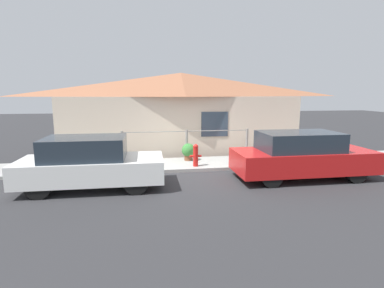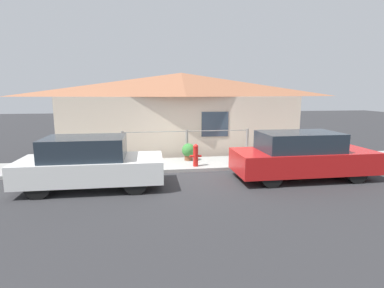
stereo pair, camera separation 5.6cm
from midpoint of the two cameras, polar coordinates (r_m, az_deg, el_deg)
name	(u,v)px [view 1 (the left image)]	position (r m, az deg, el deg)	size (l,w,h in m)	color
ground_plane	(194,172)	(10.00, 0.16, -5.38)	(60.00, 60.00, 0.00)	#2D2D30
sidewalk	(190,164)	(10.85, -0.61, -3.85)	(24.00, 1.80, 0.11)	#9E9E99
house	(181,89)	(12.85, -2.17, 10.36)	(10.25, 2.23, 3.43)	beige
fence	(187,143)	(11.44, -1.17, 0.26)	(4.90, 0.10, 1.10)	gray
car_left	(90,163)	(8.66, -18.99, -3.48)	(3.86, 1.65, 1.43)	white
car_right	(302,156)	(9.73, 20.02, -2.08)	(4.23, 1.65, 1.44)	red
fire_hydrant	(196,155)	(10.23, 0.53, -2.05)	(0.40, 0.18, 0.77)	red
potted_plant_near_hydrant	(188,151)	(11.14, -0.84, -1.35)	(0.50, 0.50, 0.64)	brown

